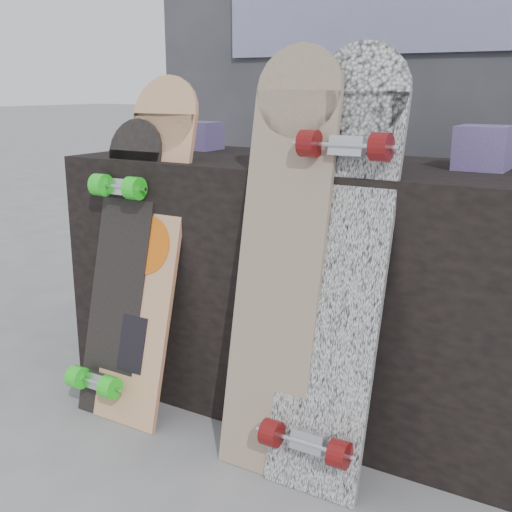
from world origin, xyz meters
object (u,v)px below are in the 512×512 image
Objects in this scene: longboard_celtic at (282,249)px; longboard_cascadia at (337,262)px; longboard_geisha at (148,240)px; skateboard_dark at (118,265)px; vendor_table at (318,285)px.

longboard_celtic is 0.16m from longboard_cascadia.
skateboard_dark is (-0.09, -0.04, -0.08)m from longboard_geisha.
skateboard_dark is (-0.58, -0.01, -0.13)m from longboard_celtic.
longboard_celtic is at bearing -4.25° from longboard_geisha.
longboard_cascadia is 0.75m from skateboard_dark.
longboard_celtic is at bearing -178.98° from longboard_cascadia.
longboard_geisha is at bearing 175.75° from longboard_celtic.
longboard_celtic reaches higher than longboard_geisha.
longboard_geisha reaches higher than skateboard_dark.
longboard_geisha is 0.66m from longboard_cascadia.
vendor_table is at bearing 99.23° from longboard_celtic.
vendor_table is 0.41m from longboard_celtic.
longboard_geisha reaches higher than vendor_table.
longboard_cascadia is at bearing 0.79° from skateboard_dark.
longboard_geisha is 0.93× the size of longboard_celtic.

